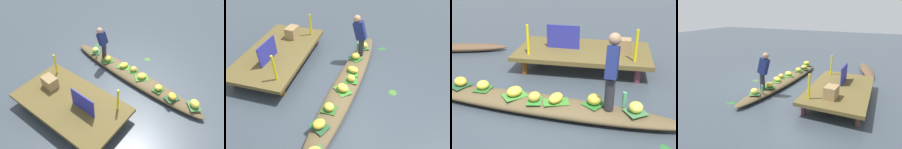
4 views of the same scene
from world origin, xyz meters
TOP-DOWN VIEW (x-y plane):
  - canal_water at (0.00, 0.00)m, footprint 40.00×40.00m
  - dock_platform at (0.59, 2.25)m, footprint 3.20×1.80m
  - vendor_boat at (0.00, 0.00)m, footprint 5.26×1.18m
  - moored_boat at (-2.95, 2.74)m, footprint 2.55×1.06m
  - leaf_mat_0 at (1.06, -0.02)m, footprint 0.45×0.45m
  - banana_bunch_0 at (1.06, -0.02)m, footprint 0.26×0.27m
  - leaf_mat_1 at (-0.37, 0.01)m, footprint 0.52×0.51m
  - banana_bunch_1 at (-0.37, 0.01)m, footprint 0.35×0.37m
  - leaf_mat_2 at (1.74, -0.16)m, footprint 0.43×0.44m
  - banana_bunch_2 at (1.74, -0.16)m, footprint 0.23×0.25m
  - leaf_mat_3 at (-1.54, 0.22)m, footprint 0.43×0.47m
  - banana_bunch_3 at (-1.54, 0.22)m, footprint 0.36×0.35m
  - leaf_mat_4 at (-1.05, 0.16)m, footprint 0.29×0.33m
  - banana_bunch_4 at (-1.05, 0.16)m, footprint 0.30×0.30m
  - leaf_mat_5 at (0.41, -0.08)m, footprint 0.49×0.38m
  - banana_bunch_5 at (0.41, -0.08)m, footprint 0.30×0.36m
  - leaf_mat_6 at (-2.18, 0.11)m, footprint 0.51×0.52m
  - banana_bunch_6 at (-2.18, 0.11)m, footprint 0.38×0.38m
  - leaf_mat_7 at (0.03, -0.11)m, footprint 0.30×0.36m
  - banana_bunch_7 at (0.03, -0.11)m, footprint 0.28×0.30m
  - vendor_person at (1.32, -0.06)m, footprint 0.22×0.43m
  - water_bottle at (1.56, 0.01)m, footprint 0.07×0.07m
  - market_banner at (0.09, 2.25)m, footprint 0.81×0.06m
  - railing_post_west at (-0.61, 1.65)m, footprint 0.06×0.06m
  - railing_post_east at (1.79, 1.65)m, footprint 0.06×0.06m
  - produce_crate at (1.48, 2.18)m, footprint 0.46×0.36m
  - drifting_plant_0 at (-2.80, -1.15)m, footprint 0.29×0.31m
  - drifting_plant_1 at (2.20, -0.73)m, footprint 0.29×0.34m
  - drifting_plant_2 at (0.13, -1.22)m, footprint 0.29×0.29m

SIDE VIEW (x-z plane):
  - canal_water at x=0.00m, z-range 0.00..0.00m
  - drifting_plant_0 at x=-2.80m, z-range 0.00..0.01m
  - drifting_plant_1 at x=2.20m, z-range 0.00..0.01m
  - drifting_plant_2 at x=0.13m, z-range 0.00..0.01m
  - moored_boat at x=-2.95m, z-range 0.00..0.21m
  - vendor_boat at x=0.00m, z-range 0.00..0.24m
  - leaf_mat_0 at x=1.06m, z-range 0.24..0.25m
  - leaf_mat_1 at x=-0.37m, z-range 0.24..0.25m
  - leaf_mat_2 at x=1.74m, z-range 0.24..0.25m
  - leaf_mat_3 at x=-1.54m, z-range 0.24..0.25m
  - leaf_mat_4 at x=-1.05m, z-range 0.24..0.25m
  - leaf_mat_5 at x=0.41m, z-range 0.24..0.25m
  - leaf_mat_6 at x=-2.18m, z-range 0.24..0.25m
  - leaf_mat_7 at x=0.03m, z-range 0.24..0.25m
  - banana_bunch_5 at x=0.41m, z-range 0.24..0.40m
  - banana_bunch_3 at x=-1.54m, z-range 0.24..0.41m
  - banana_bunch_4 at x=-1.05m, z-range 0.24..0.41m
  - banana_bunch_7 at x=0.03m, z-range 0.24..0.41m
  - banana_bunch_1 at x=-0.37m, z-range 0.24..0.41m
  - banana_bunch_2 at x=1.74m, z-range 0.24..0.42m
  - banana_bunch_0 at x=1.06m, z-range 0.24..0.42m
  - banana_bunch_6 at x=-2.18m, z-range 0.24..0.44m
  - water_bottle at x=1.56m, z-range 0.24..0.49m
  - dock_platform at x=0.59m, z-range 0.16..0.59m
  - produce_crate at x=1.48m, z-range 0.44..0.78m
  - market_banner at x=0.09m, z-range 0.44..1.01m
  - railing_post_west at x=-0.61m, z-range 0.44..1.14m
  - railing_post_east at x=1.79m, z-range 0.44..1.14m
  - vendor_person at x=1.32m, z-range 0.32..1.57m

